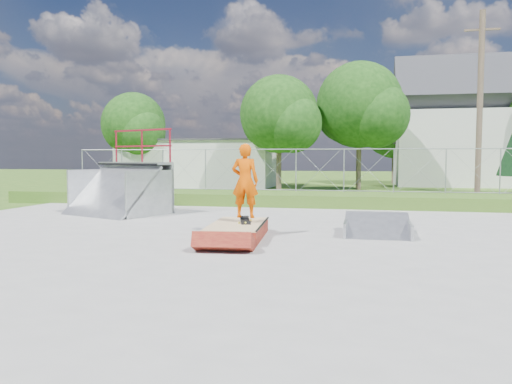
% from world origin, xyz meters
% --- Properties ---
extents(ground, '(120.00, 120.00, 0.00)m').
position_xyz_m(ground, '(0.00, 0.00, 0.00)').
color(ground, '#315819').
rests_on(ground, ground).
extents(concrete_pad, '(20.00, 16.00, 0.04)m').
position_xyz_m(concrete_pad, '(0.00, 0.00, 0.02)').
color(concrete_pad, gray).
rests_on(concrete_pad, ground).
extents(grass_berm, '(24.00, 3.00, 0.50)m').
position_xyz_m(grass_berm, '(0.00, 9.50, 0.25)').
color(grass_berm, '#315819').
rests_on(grass_berm, ground).
extents(grind_box, '(1.43, 2.62, 0.38)m').
position_xyz_m(grind_box, '(-0.11, 0.93, 0.19)').
color(grind_box, maroon).
rests_on(grind_box, concrete_pad).
extents(quarter_pipe, '(3.62, 3.37, 2.92)m').
position_xyz_m(quarter_pipe, '(-5.33, 4.90, 1.46)').
color(quarter_pipe, gray).
rests_on(quarter_pipe, concrete_pad).
extents(flat_bank_ramp, '(1.59, 1.69, 0.49)m').
position_xyz_m(flat_bank_ramp, '(3.14, 2.03, 0.24)').
color(flat_bank_ramp, gray).
rests_on(flat_bank_ramp, concrete_pad).
extents(skateboard, '(0.44, 0.82, 0.13)m').
position_xyz_m(skateboard, '(0.02, 1.12, 0.42)').
color(skateboard, black).
rests_on(skateboard, grind_box).
extents(skater, '(0.66, 0.44, 1.77)m').
position_xyz_m(skater, '(0.02, 1.12, 1.31)').
color(skater, '#E04D00').
rests_on(skater, grind_box).
extents(concrete_stairs, '(1.50, 1.60, 0.80)m').
position_xyz_m(concrete_stairs, '(-8.50, 8.70, 0.40)').
color(concrete_stairs, gray).
rests_on(concrete_stairs, ground).
extents(chain_link_fence, '(20.00, 0.06, 1.80)m').
position_xyz_m(chain_link_fence, '(0.00, 10.50, 1.40)').
color(chain_link_fence, '#979BA0').
rests_on(chain_link_fence, grass_berm).
extents(utility_building_flat, '(10.00, 6.00, 3.00)m').
position_xyz_m(utility_building_flat, '(-8.00, 22.00, 1.50)').
color(utility_building_flat, '#BCBCB7').
rests_on(utility_building_flat, ground).
extents(gable_house, '(8.40, 6.08, 8.94)m').
position_xyz_m(gable_house, '(9.00, 26.00, 3.84)').
color(gable_house, '#BCBCB7').
rests_on(gable_house, ground).
extents(utility_pole, '(0.24, 0.24, 8.00)m').
position_xyz_m(utility_pole, '(7.50, 12.00, 4.00)').
color(utility_pole, brown).
rests_on(utility_pole, ground).
extents(tree_left_near, '(4.76, 4.48, 6.65)m').
position_xyz_m(tree_left_near, '(-1.75, 17.83, 4.24)').
color(tree_left_near, brown).
rests_on(tree_left_near, ground).
extents(tree_center, '(5.44, 5.12, 7.60)m').
position_xyz_m(tree_center, '(2.78, 19.81, 4.85)').
color(tree_center, brown).
rests_on(tree_center, ground).
extents(tree_left_far, '(4.42, 4.16, 6.18)m').
position_xyz_m(tree_left_far, '(-11.77, 19.85, 3.94)').
color(tree_left_far, brown).
rests_on(tree_left_far, ground).
extents(tree_back_mid, '(4.08, 3.84, 5.70)m').
position_xyz_m(tree_back_mid, '(5.21, 27.86, 3.63)').
color(tree_back_mid, brown).
rests_on(tree_back_mid, ground).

